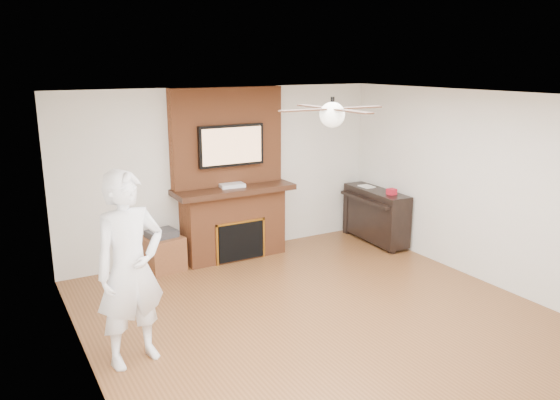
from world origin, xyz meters
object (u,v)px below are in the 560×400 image
fireplace (231,191)px  piano (375,214)px  side_table (163,252)px  person (130,269)px

fireplace → piano: (2.29, -0.55, -0.53)m
fireplace → side_table: 1.32m
person → side_table: (0.99, 2.22, -0.69)m
fireplace → person: bearing=-132.4°
fireplace → side_table: size_ratio=4.31×
person → fireplace: bearing=35.6°
side_table → person: bearing=-124.0°
side_table → piano: (3.39, -0.48, 0.20)m
person → side_table: 2.52m
person → side_table: size_ratio=3.28×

